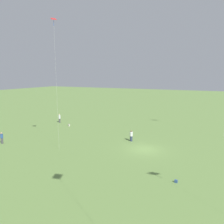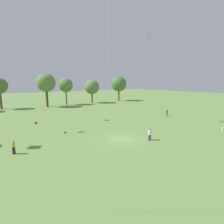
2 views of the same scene
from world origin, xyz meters
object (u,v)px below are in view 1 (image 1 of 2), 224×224
object	(u,v)px
person_0	(131,136)
person_1	(2,138)
person_4	(60,118)
picnic_bag_0	(69,125)
picnic_bag_1	(176,181)
kite_5	(54,32)

from	to	relation	value
person_0	person_1	bearing A→B (deg)	72.45
person_4	picnic_bag_0	bearing A→B (deg)	-118.71
person_0	person_1	size ratio (longest dim) A/B	0.99
person_0	person_4	world-z (taller)	person_4
person_4	picnic_bag_1	size ratio (longest dim) A/B	6.26
person_1	picnic_bag_1	xyz separation A→B (m)	(-24.92, 0.84, -0.71)
person_0	person_4	size ratio (longest dim) A/B	0.91
person_1	picnic_bag_1	world-z (taller)	person_1
person_1	picnic_bag_0	distance (m)	13.32
person_4	kite_5	xyz separation A→B (m)	(-10.66, 13.15, 14.21)
person_0	person_4	bearing A→B (deg)	25.92
picnic_bag_0	picnic_bag_1	world-z (taller)	picnic_bag_0
picnic_bag_0	picnic_bag_1	distance (m)	26.75
person_0	picnic_bag_1	size ratio (longest dim) A/B	5.70
picnic_bag_0	person_1	bearing A→B (deg)	80.86
person_1	kite_5	xyz separation A→B (m)	(-9.03, -1.76, 14.29)
person_4	picnic_bag_1	world-z (taller)	person_4
person_4	picnic_bag_1	distance (m)	30.88
kite_5	picnic_bag_1	world-z (taller)	kite_5
person_4	person_0	bearing A→B (deg)	-110.34
person_0	person_1	distance (m)	18.99
person_1	person_0	bearing A→B (deg)	-178.21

